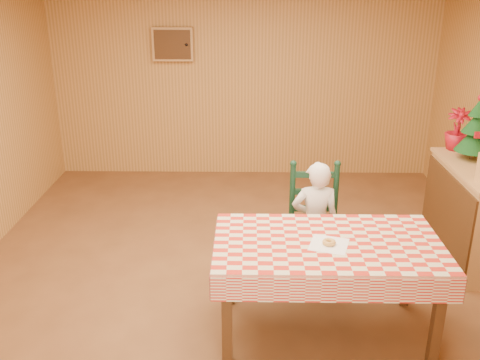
# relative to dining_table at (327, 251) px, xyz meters

# --- Properties ---
(ground) EXTENTS (6.00, 6.00, 0.00)m
(ground) POSITION_rel_dining_table_xyz_m (-0.65, 0.56, -0.69)
(ground) COLOR brown
(ground) RESTS_ON ground
(cabin_walls) EXTENTS (5.10, 6.05, 2.65)m
(cabin_walls) POSITION_rel_dining_table_xyz_m (-0.65, 1.09, 1.14)
(cabin_walls) COLOR #BE8A44
(cabin_walls) RESTS_ON ground
(dining_table) EXTENTS (1.66, 0.96, 0.77)m
(dining_table) POSITION_rel_dining_table_xyz_m (0.00, 0.00, 0.00)
(dining_table) COLOR #4A2C13
(dining_table) RESTS_ON ground
(ladder_chair) EXTENTS (0.44, 0.40, 1.08)m
(ladder_chair) POSITION_rel_dining_table_xyz_m (0.00, 0.79, -0.18)
(ladder_chair) COLOR black
(ladder_chair) RESTS_ON ground
(seated_child) EXTENTS (0.41, 0.27, 1.12)m
(seated_child) POSITION_rel_dining_table_xyz_m (-0.00, 0.73, -0.13)
(seated_child) COLOR silver
(seated_child) RESTS_ON ground
(napkin) EXTENTS (0.32, 0.32, 0.00)m
(napkin) POSITION_rel_dining_table_xyz_m (-0.00, -0.05, 0.08)
(napkin) COLOR white
(napkin) RESTS_ON dining_table
(donut) EXTENTS (0.12, 0.12, 0.03)m
(donut) POSITION_rel_dining_table_xyz_m (-0.00, -0.05, 0.10)
(donut) COLOR gold
(donut) RESTS_ON napkin
(shelf_unit) EXTENTS (0.54, 1.24, 0.93)m
(shelf_unit) POSITION_rel_dining_table_xyz_m (1.54, 1.16, -0.22)
(shelf_unit) COLOR tan
(shelf_unit) RESTS_ON ground
(christmas_tree) EXTENTS (0.34, 0.34, 0.62)m
(christmas_tree) POSITION_rel_dining_table_xyz_m (1.55, 1.41, 0.52)
(christmas_tree) COLOR #4A2C13
(christmas_tree) RESTS_ON shelf_unit
(flower_arrangement) EXTENTS (0.27, 0.27, 0.42)m
(flower_arrangement) POSITION_rel_dining_table_xyz_m (1.50, 1.71, 0.45)
(flower_arrangement) COLOR maroon
(flower_arrangement) RESTS_ON shelf_unit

